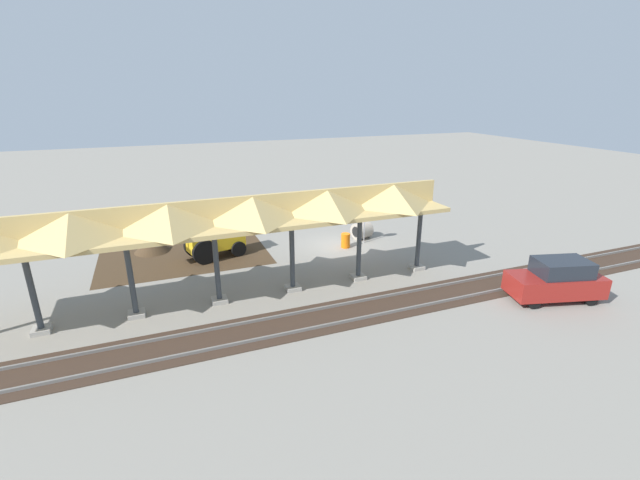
{
  "coord_description": "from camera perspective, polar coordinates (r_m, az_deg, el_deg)",
  "views": [
    {
      "loc": [
        10.27,
        23.22,
        9.27
      ],
      "look_at": [
        2.26,
        2.86,
        1.6
      ],
      "focal_mm": 24.0,
      "sensor_mm": 36.0,
      "label": 1
    }
  ],
  "objects": [
    {
      "name": "dirt_work_zone",
      "position": [
        26.94,
        -17.63,
        -1.75
      ],
      "size": [
        9.55,
        7.0,
        0.01
      ],
      "primitive_type": "cube",
      "color": "#42301E",
      "rests_on": "ground"
    },
    {
      "name": "dirt_mound",
      "position": [
        28.01,
        -21.43,
        -1.4
      ],
      "size": [
        4.23,
        4.23,
        2.05
      ],
      "primitive_type": "cone",
      "color": "#42301E",
      "rests_on": "ground"
    },
    {
      "name": "traffic_barrel",
      "position": [
        26.62,
        3.42,
        -0.07
      ],
      "size": [
        0.56,
        0.56,
        0.9
      ],
      "primitive_type": "cylinder",
      "color": "orange",
      "rests_on": "ground"
    },
    {
      "name": "rail_tracks",
      "position": [
        20.44,
        11.53,
        -7.98
      ],
      "size": [
        60.0,
        2.58,
        0.15
      ],
      "color": "slate",
      "rests_on": "ground"
    },
    {
      "name": "stop_sign",
      "position": [
        27.14,
        5.98,
        3.08
      ],
      "size": [
        0.68,
        0.4,
        2.39
      ],
      "color": "gray",
      "rests_on": "ground"
    },
    {
      "name": "backhoe",
      "position": [
        25.52,
        -14.05,
        0.46
      ],
      "size": [
        5.16,
        2.37,
        2.82
      ],
      "color": "yellow",
      "rests_on": "ground"
    },
    {
      "name": "concrete_pipe",
      "position": [
        28.32,
        5.6,
        1.28
      ],
      "size": [
        1.36,
        1.36,
        1.09
      ],
      "color": "#9E9384",
      "rests_on": "ground"
    },
    {
      "name": "platform_canopy",
      "position": [
        19.04,
        -14.17,
        3.19
      ],
      "size": [
        22.61,
        3.2,
        4.9
      ],
      "color": "#9E998E",
      "rests_on": "ground"
    },
    {
      "name": "ground_plane",
      "position": [
        27.03,
        2.25,
        -0.75
      ],
      "size": [
        120.0,
        120.0,
        0.0
      ],
      "primitive_type": "plane",
      "color": "gray"
    },
    {
      "name": "distant_parked_car",
      "position": [
        22.65,
        29.0,
        -4.7
      ],
      "size": [
        4.51,
        2.77,
        1.98
      ],
      "color": "maroon",
      "rests_on": "ground"
    }
  ]
}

